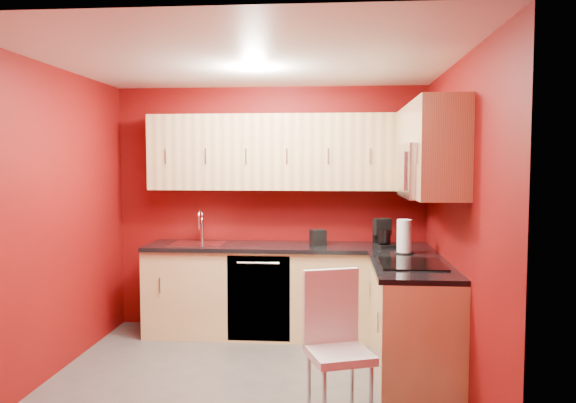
# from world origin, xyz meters

# --- Properties ---
(floor) EXTENTS (3.20, 3.20, 0.00)m
(floor) POSITION_xyz_m (0.00, 0.00, 0.00)
(floor) COLOR #55514F
(floor) RESTS_ON ground
(ceiling) EXTENTS (3.20, 3.20, 0.00)m
(ceiling) POSITION_xyz_m (0.00, 0.00, 2.50)
(ceiling) COLOR white
(ceiling) RESTS_ON wall_back
(wall_back) EXTENTS (3.20, 0.00, 3.20)m
(wall_back) POSITION_xyz_m (0.00, 1.50, 1.25)
(wall_back) COLOR #6D0A0A
(wall_back) RESTS_ON floor
(wall_front) EXTENTS (3.20, 0.00, 3.20)m
(wall_front) POSITION_xyz_m (0.00, -1.50, 1.25)
(wall_front) COLOR #6D0A0A
(wall_front) RESTS_ON floor
(wall_left) EXTENTS (0.00, 3.00, 3.00)m
(wall_left) POSITION_xyz_m (-1.60, 0.00, 1.25)
(wall_left) COLOR #6D0A0A
(wall_left) RESTS_ON floor
(wall_right) EXTENTS (0.00, 3.00, 3.00)m
(wall_right) POSITION_xyz_m (1.60, 0.00, 1.25)
(wall_right) COLOR #6D0A0A
(wall_right) RESTS_ON floor
(base_cabinets_back) EXTENTS (2.80, 0.60, 0.87)m
(base_cabinets_back) POSITION_xyz_m (0.20, 1.20, 0.43)
(base_cabinets_back) COLOR #E9CB85
(base_cabinets_back) RESTS_ON floor
(base_cabinets_right) EXTENTS (0.60, 1.30, 0.87)m
(base_cabinets_right) POSITION_xyz_m (1.30, 0.25, 0.43)
(base_cabinets_right) COLOR #E9CB85
(base_cabinets_right) RESTS_ON floor
(countertop_back) EXTENTS (2.80, 0.63, 0.04)m
(countertop_back) POSITION_xyz_m (0.20, 1.19, 0.89)
(countertop_back) COLOR black
(countertop_back) RESTS_ON base_cabinets_back
(countertop_right) EXTENTS (0.63, 1.27, 0.04)m
(countertop_right) POSITION_xyz_m (1.29, 0.23, 0.89)
(countertop_right) COLOR black
(countertop_right) RESTS_ON base_cabinets_right
(upper_cabinets_back) EXTENTS (2.80, 0.35, 0.75)m
(upper_cabinets_back) POSITION_xyz_m (0.20, 1.32, 1.83)
(upper_cabinets_back) COLOR #D7B17A
(upper_cabinets_back) RESTS_ON wall_back
(upper_cabinets_right) EXTENTS (0.35, 1.55, 0.75)m
(upper_cabinets_right) POSITION_xyz_m (1.42, 0.44, 1.89)
(upper_cabinets_right) COLOR #D7B17A
(upper_cabinets_right) RESTS_ON wall_right
(microwave) EXTENTS (0.42, 0.76, 0.42)m
(microwave) POSITION_xyz_m (1.39, 0.20, 1.66)
(microwave) COLOR silver
(microwave) RESTS_ON upper_cabinets_right
(cooktop) EXTENTS (0.50, 0.55, 0.01)m
(cooktop) POSITION_xyz_m (1.28, 0.20, 0.92)
(cooktop) COLOR black
(cooktop) RESTS_ON countertop_right
(sink) EXTENTS (0.52, 0.42, 0.35)m
(sink) POSITION_xyz_m (-0.70, 1.20, 0.94)
(sink) COLOR silver
(sink) RESTS_ON countertop_back
(dishwasher_front) EXTENTS (0.60, 0.02, 0.82)m
(dishwasher_front) POSITION_xyz_m (-0.05, 0.91, 0.43)
(dishwasher_front) COLOR black
(dishwasher_front) RESTS_ON base_cabinets_back
(downlight) EXTENTS (0.20, 0.20, 0.01)m
(downlight) POSITION_xyz_m (0.00, 0.30, 2.48)
(downlight) COLOR white
(downlight) RESTS_ON ceiling
(coffee_maker) EXTENTS (0.23, 0.26, 0.27)m
(coffee_maker) POSITION_xyz_m (1.15, 1.13, 1.05)
(coffee_maker) COLOR black
(coffee_maker) RESTS_ON countertop_back
(napkin_holder) EXTENTS (0.18, 0.18, 0.15)m
(napkin_holder) POSITION_xyz_m (0.50, 1.21, 0.99)
(napkin_holder) COLOR black
(napkin_holder) RESTS_ON countertop_back
(paper_towel) EXTENTS (0.19, 0.19, 0.30)m
(paper_towel) POSITION_xyz_m (1.29, 0.77, 1.06)
(paper_towel) COLOR white
(paper_towel) RESTS_ON countertop_right
(dining_chair) EXTENTS (0.51, 0.52, 0.98)m
(dining_chair) POSITION_xyz_m (0.70, -0.59, 0.49)
(dining_chair) COLOR silver
(dining_chair) RESTS_ON floor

